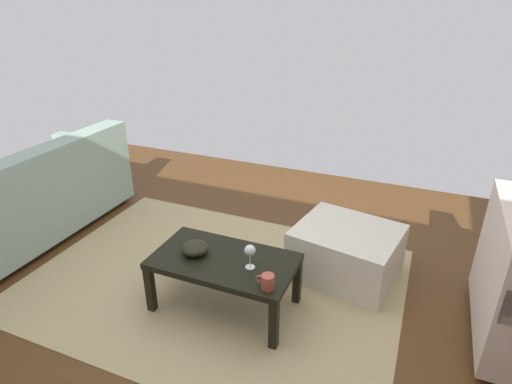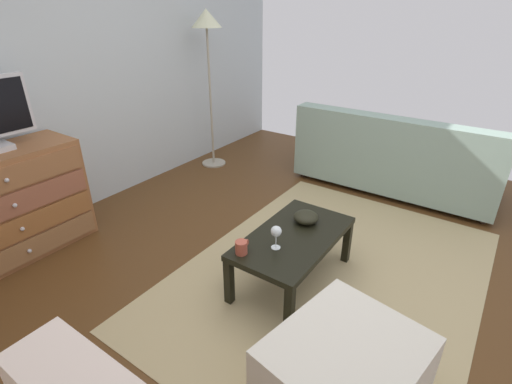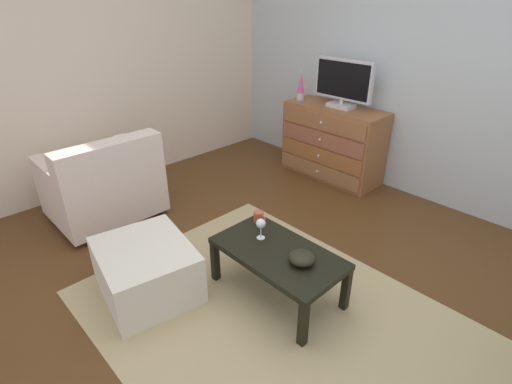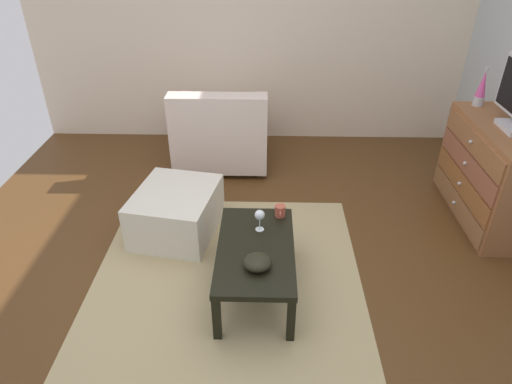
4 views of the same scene
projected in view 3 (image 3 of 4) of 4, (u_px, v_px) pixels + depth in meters
name	position (u px, v px, depth m)	size (l,w,h in m)	color
ground_plane	(275.00, 295.00, 2.81)	(5.68, 4.94, 0.05)	#523317
wall_accent_rear	(447.00, 58.00, 3.52)	(5.68, 0.12, 2.80)	silver
wall_plain_left	(89.00, 53.00, 3.82)	(0.12, 4.94, 2.80)	beige
area_rug	(276.00, 321.00, 2.55)	(2.60, 1.90, 0.01)	tan
dresser	(332.00, 142.00, 4.39)	(1.14, 0.49, 0.82)	brown
tv	(343.00, 83.00, 4.07)	(0.69, 0.18, 0.50)	silver
lava_lamp	(301.00, 87.00, 4.41)	(0.09, 0.09, 0.33)	#B7B7BC
coffee_table	(278.00, 256.00, 2.65)	(0.91, 0.50, 0.37)	black
wine_glass	(261.00, 224.00, 2.71)	(0.07, 0.07, 0.16)	silver
mug	(259.00, 217.00, 2.94)	(0.11, 0.08, 0.08)	#B4503C
bowl_decorative	(302.00, 258.00, 2.50)	(0.18, 0.18, 0.08)	black
armchair	(104.00, 185.00, 3.58)	(0.80, 0.92, 0.83)	#332319
ottoman	(147.00, 270.00, 2.73)	(0.70, 0.60, 0.38)	silver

